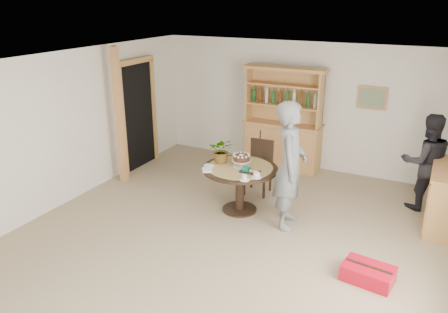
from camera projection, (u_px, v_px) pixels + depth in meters
ground at (223, 245)px, 6.14m from camera, size 7.00×7.00×0.00m
room_shell at (223, 127)px, 5.54m from camera, size 6.04×7.04×2.52m
doorway at (137, 113)px, 8.67m from camera, size 0.13×1.10×2.18m
pine_post at (119, 117)px, 7.85m from camera, size 0.12×0.12×2.50m
hutch at (283, 134)px, 8.74m from camera, size 1.62×0.54×2.04m
sideboard at (447, 198)px, 6.49m from camera, size 0.54×1.26×0.94m
dining_table at (240, 176)px, 6.95m from camera, size 1.20×1.20×0.76m
dining_chair at (259, 163)px, 7.67m from camera, size 0.44×0.44×0.95m
birthday_cake at (242, 159)px, 6.89m from camera, size 0.30×0.30×0.20m
flower_vase at (222, 150)px, 7.01m from camera, size 0.47×0.44×0.42m
gift_tray at (249, 170)px, 6.69m from camera, size 0.30×0.20×0.08m
coffee_cup_a at (257, 175)px, 6.48m from camera, size 0.15×0.15×0.09m
coffee_cup_b at (245, 178)px, 6.39m from camera, size 0.15×0.15×0.08m
napkins at (208, 168)px, 6.80m from camera, size 0.24×0.33×0.03m
teen_boy at (290, 166)px, 6.38m from camera, size 0.60×0.79×1.93m
adult_person at (426, 162)px, 6.98m from camera, size 0.95×0.86×1.60m
red_suitcase at (368, 273)px, 5.35m from camera, size 0.65×0.48×0.21m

